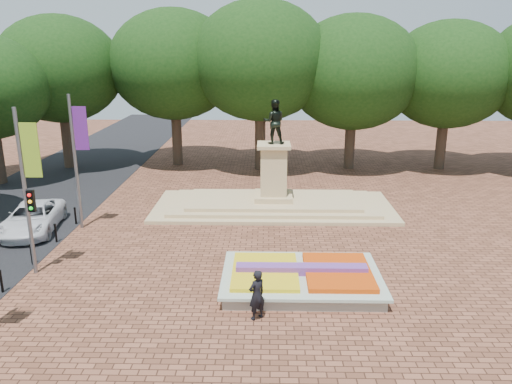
{
  "coord_description": "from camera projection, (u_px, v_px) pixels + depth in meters",
  "views": [
    {
      "loc": [
        -0.42,
        -20.18,
        9.25
      ],
      "look_at": [
        -0.94,
        3.91,
        2.2
      ],
      "focal_mm": 35.0,
      "sensor_mm": 36.0,
      "label": 1
    }
  ],
  "objects": [
    {
      "name": "monument",
      "position": [
        273.0,
        194.0,
        29.38
      ],
      "size": [
        14.0,
        6.0,
        6.4
      ],
      "color": "tan",
      "rests_on": "ground"
    },
    {
      "name": "banner_poles",
      "position": [
        24.0,
        187.0,
        19.82
      ],
      "size": [
        0.88,
        11.17,
        7.0
      ],
      "color": "slate",
      "rests_on": "ground"
    },
    {
      "name": "van",
      "position": [
        32.0,
        218.0,
        25.79
      ],
      "size": [
        3.12,
        5.48,
        1.44
      ],
      "primitive_type": "imported",
      "rotation": [
        0.0,
        0.0,
        0.15
      ],
      "color": "silver",
      "rests_on": "ground"
    },
    {
      "name": "tree_row_back",
      "position": [
        304.0,
        82.0,
        37.31
      ],
      "size": [
        44.8,
        8.8,
        10.43
      ],
      "color": "#34281C",
      "rests_on": "ground"
    },
    {
      "name": "pedestrian",
      "position": [
        257.0,
        295.0,
        17.38
      ],
      "size": [
        0.8,
        0.77,
        1.85
      ],
      "primitive_type": "imported",
      "rotation": [
        0.0,
        0.0,
        3.83
      ],
      "color": "black",
      "rests_on": "ground"
    },
    {
      "name": "bollard_row",
      "position": [
        17.0,
        266.0,
        20.59
      ],
      "size": [
        0.12,
        13.12,
        0.98
      ],
      "color": "black",
      "rests_on": "ground"
    },
    {
      "name": "ground",
      "position": [
        275.0,
        265.0,
        21.96
      ],
      "size": [
        90.0,
        90.0,
        0.0
      ],
      "primitive_type": "plane",
      "color": "brown",
      "rests_on": "ground"
    },
    {
      "name": "flower_bed",
      "position": [
        302.0,
        278.0,
        19.91
      ],
      "size": [
        6.3,
        4.3,
        0.91
      ],
      "color": "gray",
      "rests_on": "ground"
    }
  ]
}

